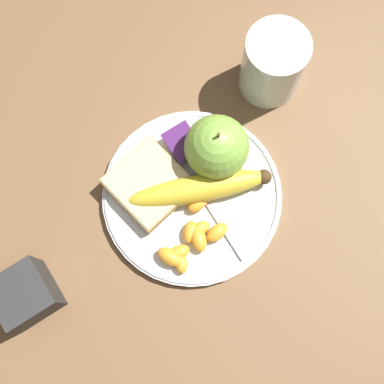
{
  "coord_description": "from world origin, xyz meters",
  "views": [
    {
      "loc": [
        0.13,
        -0.08,
        0.7
      ],
      "look_at": [
        0.0,
        0.0,
        0.03
      ],
      "focal_mm": 50.0,
      "sensor_mm": 36.0,
      "label": 1
    }
  ],
  "objects_px": {
    "juice_glass": "(273,66)",
    "apple": "(217,147)",
    "banana": "(200,189)",
    "fork": "(202,190)",
    "bread_slice": "(149,184)",
    "jam_packet": "(183,144)",
    "condiment_caddy": "(25,292)",
    "plate": "(192,196)"
  },
  "relations": [
    {
      "from": "banana",
      "to": "bread_slice",
      "type": "relative_size",
      "value": 1.69
    },
    {
      "from": "plate",
      "to": "apple",
      "type": "relative_size",
      "value": 2.57
    },
    {
      "from": "juice_glass",
      "to": "bread_slice",
      "type": "bearing_deg",
      "value": -78.81
    },
    {
      "from": "plate",
      "to": "apple",
      "type": "bearing_deg",
      "value": 117.05
    },
    {
      "from": "juice_glass",
      "to": "condiment_caddy",
      "type": "bearing_deg",
      "value": -79.13
    },
    {
      "from": "banana",
      "to": "fork",
      "type": "height_order",
      "value": "banana"
    },
    {
      "from": "plate",
      "to": "jam_packet",
      "type": "xyz_separation_m",
      "value": [
        -0.06,
        0.03,
        0.01
      ]
    },
    {
      "from": "plate",
      "to": "fork",
      "type": "relative_size",
      "value": 1.32
    },
    {
      "from": "fork",
      "to": "jam_packet",
      "type": "xyz_separation_m",
      "value": [
        -0.06,
        0.01,
        0.01
      ]
    },
    {
      "from": "apple",
      "to": "bread_slice",
      "type": "distance_m",
      "value": 0.1
    },
    {
      "from": "plate",
      "to": "juice_glass",
      "type": "bearing_deg",
      "value": 115.08
    },
    {
      "from": "banana",
      "to": "condiment_caddy",
      "type": "height_order",
      "value": "condiment_caddy"
    },
    {
      "from": "juice_glass",
      "to": "apple",
      "type": "xyz_separation_m",
      "value": [
        0.06,
        -0.13,
        0.01
      ]
    },
    {
      "from": "plate",
      "to": "apple",
      "type": "height_order",
      "value": "apple"
    },
    {
      "from": "bread_slice",
      "to": "apple",
      "type": "bearing_deg",
      "value": 82.33
    },
    {
      "from": "juice_glass",
      "to": "bread_slice",
      "type": "distance_m",
      "value": 0.23
    },
    {
      "from": "apple",
      "to": "banana",
      "type": "bearing_deg",
      "value": -55.37
    },
    {
      "from": "juice_glass",
      "to": "condiment_caddy",
      "type": "height_order",
      "value": "juice_glass"
    },
    {
      "from": "bread_slice",
      "to": "jam_packet",
      "type": "relative_size",
      "value": 2.32
    },
    {
      "from": "fork",
      "to": "jam_packet",
      "type": "relative_size",
      "value": 3.77
    },
    {
      "from": "condiment_caddy",
      "to": "apple",
      "type": "bearing_deg",
      "value": 94.74
    },
    {
      "from": "bread_slice",
      "to": "fork",
      "type": "relative_size",
      "value": 0.61
    },
    {
      "from": "apple",
      "to": "fork",
      "type": "distance_m",
      "value": 0.06
    },
    {
      "from": "juice_glass",
      "to": "fork",
      "type": "bearing_deg",
      "value": -62.63
    },
    {
      "from": "plate",
      "to": "condiment_caddy",
      "type": "bearing_deg",
      "value": -90.82
    },
    {
      "from": "fork",
      "to": "jam_packet",
      "type": "bearing_deg",
      "value": -8.48
    },
    {
      "from": "jam_packet",
      "to": "apple",
      "type": "bearing_deg",
      "value": 39.43
    },
    {
      "from": "bread_slice",
      "to": "condiment_caddy",
      "type": "bearing_deg",
      "value": -79.48
    },
    {
      "from": "plate",
      "to": "condiment_caddy",
      "type": "relative_size",
      "value": 3.6
    },
    {
      "from": "juice_glass",
      "to": "banana",
      "type": "bearing_deg",
      "value": -62.93
    },
    {
      "from": "juice_glass",
      "to": "bread_slice",
      "type": "relative_size",
      "value": 0.94
    },
    {
      "from": "banana",
      "to": "bread_slice",
      "type": "bearing_deg",
      "value": -129.51
    },
    {
      "from": "juice_glass",
      "to": "fork",
      "type": "distance_m",
      "value": 0.19
    },
    {
      "from": "plate",
      "to": "juice_glass",
      "type": "height_order",
      "value": "juice_glass"
    },
    {
      "from": "banana",
      "to": "fork",
      "type": "distance_m",
      "value": 0.02
    },
    {
      "from": "bread_slice",
      "to": "condiment_caddy",
      "type": "distance_m",
      "value": 0.2
    },
    {
      "from": "banana",
      "to": "plate",
      "type": "bearing_deg",
      "value": -99.28
    },
    {
      "from": "banana",
      "to": "condiment_caddy",
      "type": "xyz_separation_m",
      "value": [
        -0.01,
        -0.25,
        0.0
      ]
    },
    {
      "from": "jam_packet",
      "to": "plate",
      "type": "bearing_deg",
      "value": -21.89
    },
    {
      "from": "condiment_caddy",
      "to": "bread_slice",
      "type": "bearing_deg",
      "value": 100.52
    },
    {
      "from": "plate",
      "to": "bread_slice",
      "type": "xyz_separation_m",
      "value": [
        -0.04,
        -0.04,
        0.02
      ]
    },
    {
      "from": "plate",
      "to": "banana",
      "type": "bearing_deg",
      "value": 80.72
    }
  ]
}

